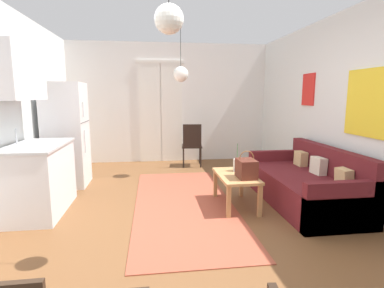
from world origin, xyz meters
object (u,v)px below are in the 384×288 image
object	(u,v)px
couch	(308,185)
pendant_lamp_far	(181,74)
coffee_table	(236,179)
handbag	(246,168)
accent_chair	(192,143)
pendant_lamp_near	(169,19)
bamboo_vase	(237,165)
refrigerator	(66,135)

from	to	relation	value
couch	pendant_lamp_far	size ratio (longest dim) A/B	2.12
coffee_table	handbag	distance (m)	0.27
coffee_table	pendant_lamp_far	xyz separation A→B (m)	(-0.58, 1.63, 1.49)
accent_chair	handbag	bearing A→B (deg)	104.45
accent_chair	couch	bearing A→B (deg)	124.84
accent_chair	pendant_lamp_near	world-z (taller)	pendant_lamp_near
handbag	pendant_lamp_far	world-z (taller)	pendant_lamp_far
handbag	pendant_lamp_near	size ratio (longest dim) A/B	0.54
bamboo_vase	handbag	world-z (taller)	bamboo_vase
refrigerator	pendant_lamp_far	distance (m)	2.20
couch	accent_chair	xyz separation A→B (m)	(-1.31, 2.38, 0.24)
handbag	accent_chair	xyz separation A→B (m)	(-0.37, 2.52, -0.07)
accent_chair	bamboo_vase	bearing A→B (deg)	105.31
couch	refrigerator	distance (m)	3.82
coffee_table	bamboo_vase	world-z (taller)	bamboo_vase
bamboo_vase	pendant_lamp_near	size ratio (longest dim) A/B	0.59
handbag	pendant_lamp_far	bearing A→B (deg)	110.42
pendant_lamp_near	pendant_lamp_far	bearing A→B (deg)	82.77
handbag	pendant_lamp_far	distance (m)	2.31
bamboo_vase	pendant_lamp_far	bearing A→B (deg)	114.28
coffee_table	pendant_lamp_near	xyz separation A→B (m)	(-0.95, -1.27, 1.72)
couch	refrigerator	xyz separation A→B (m)	(-3.53, 1.35, 0.59)
coffee_table	pendant_lamp_near	size ratio (longest dim) A/B	1.30
coffee_table	pendant_lamp_near	distance (m)	2.34
bamboo_vase	accent_chair	bearing A→B (deg)	99.24
couch	accent_chair	world-z (taller)	accent_chair
bamboo_vase	pendant_lamp_far	xyz separation A→B (m)	(-0.65, 1.44, 1.33)
refrigerator	pendant_lamp_far	world-z (taller)	pendant_lamp_far
handbag	refrigerator	bearing A→B (deg)	150.14
coffee_table	refrigerator	world-z (taller)	refrigerator
coffee_table	pendant_lamp_far	size ratio (longest dim) A/B	0.95
couch	bamboo_vase	distance (m)	1.02
coffee_table	accent_chair	distance (m)	2.37
coffee_table	handbag	xyz separation A→B (m)	(0.08, -0.17, 0.19)
refrigerator	pendant_lamp_far	xyz separation A→B (m)	(1.92, 0.31, 1.01)
coffee_table	accent_chair	size ratio (longest dim) A/B	0.95
handbag	accent_chair	size ratio (longest dim) A/B	0.39
refrigerator	pendant_lamp_near	distance (m)	3.27
handbag	pendant_lamp_far	xyz separation A→B (m)	(-0.67, 1.79, 1.30)
coffee_table	refrigerator	xyz separation A→B (m)	(-2.51, 1.32, 0.47)
pendant_lamp_far	coffee_table	bearing A→B (deg)	-70.28
accent_chair	pendant_lamp_far	bearing A→B (deg)	73.73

